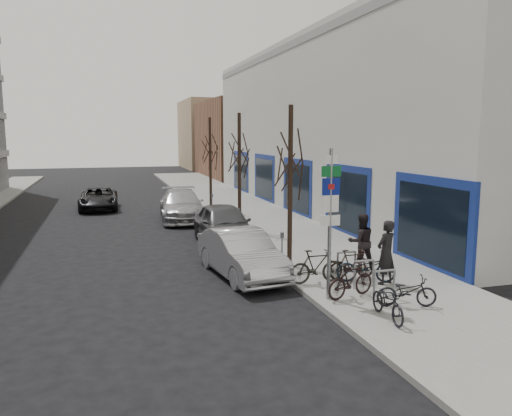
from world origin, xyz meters
TOP-DOWN VIEW (x-y plane):
  - ground at (0.00, 0.00)m, footprint 120.00×120.00m
  - sidewalk_east at (4.50, 10.00)m, footprint 5.00×70.00m
  - commercial_building at (17.00, 16.00)m, footprint 20.00×32.00m
  - brick_building_far at (13.00, 40.00)m, footprint 12.00×14.00m
  - tan_building_far at (13.50, 55.00)m, footprint 13.00×12.00m
  - highway_sign_pole at (2.40, -0.01)m, footprint 0.55×0.10m
  - bike_rack at (3.80, 0.60)m, footprint 0.66×2.26m
  - tree_near at (2.60, 3.50)m, footprint 1.80×1.80m
  - tree_mid at (2.60, 10.00)m, footprint 1.80×1.80m
  - tree_far at (2.60, 16.50)m, footprint 1.80×1.80m
  - meter_front at (2.15, 3.00)m, footprint 0.10×0.08m
  - meter_mid at (2.15, 8.50)m, footprint 0.10×0.08m
  - meter_back at (2.15, 14.00)m, footprint 0.10×0.08m
  - bike_near_left at (3.13, -1.79)m, footprint 0.61×1.62m
  - bike_near_right at (3.02, -0.08)m, footprint 1.68×0.91m
  - bike_mid_curb at (4.14, 1.07)m, footprint 1.83×1.12m
  - bike_mid_inner at (2.66, 1.40)m, footprint 1.74×0.55m
  - bike_far_curb at (4.07, -1.15)m, footprint 1.61×0.92m
  - bike_far_inner at (3.88, 1.48)m, footprint 1.58×0.49m
  - parked_car_front at (0.85, 3.25)m, footprint 2.12×4.70m
  - parked_car_mid at (1.40, 8.05)m, footprint 2.01×4.95m
  - parked_car_back at (0.60, 14.51)m, footprint 2.64×5.63m
  - lane_car at (-3.69, 19.77)m, footprint 2.32×4.85m
  - pedestrian_near at (4.60, 0.75)m, footprint 0.82×0.70m
  - pedestrian_far at (4.69, 2.42)m, footprint 0.74×0.54m

SIDE VIEW (x-z plane):
  - ground at x=0.00m, z-range 0.00..0.00m
  - sidewalk_east at x=4.50m, z-range 0.00..0.15m
  - bike_far_curb at x=4.07m, z-range 0.15..1.09m
  - bike_far_inner at x=3.88m, z-range 0.15..1.10m
  - bike_near_left at x=3.13m, z-range 0.15..1.12m
  - bike_near_right at x=3.02m, z-range 0.15..1.13m
  - bike_rack at x=3.80m, z-range 0.24..1.07m
  - lane_car at x=-3.69m, z-range 0.00..1.34m
  - bike_mid_inner at x=2.66m, z-range 0.15..1.20m
  - bike_mid_curb at x=4.14m, z-range 0.15..1.22m
  - parked_car_front at x=0.85m, z-range 0.00..1.50m
  - parked_car_back at x=0.60m, z-range 0.00..1.59m
  - parked_car_mid at x=1.40m, z-range 0.00..1.68m
  - meter_front at x=2.15m, z-range 0.28..1.55m
  - meter_mid at x=2.15m, z-range 0.28..1.55m
  - meter_back at x=2.15m, z-range 0.28..1.55m
  - pedestrian_far at x=4.69m, z-range 0.15..2.03m
  - pedestrian_near at x=4.60m, z-range 0.15..2.06m
  - highway_sign_pole at x=2.40m, z-range 0.36..4.56m
  - brick_building_far at x=13.00m, z-range 0.00..8.00m
  - tree_near at x=2.60m, z-range 1.35..6.85m
  - tree_mid at x=2.60m, z-range 1.35..6.85m
  - tree_far at x=2.60m, z-range 1.35..6.85m
  - tan_building_far at x=13.50m, z-range 0.00..9.00m
  - commercial_building at x=17.00m, z-range 0.00..10.00m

